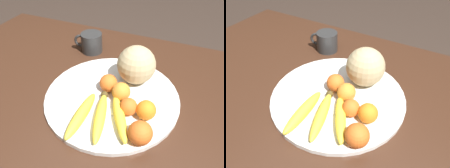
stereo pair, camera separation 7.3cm
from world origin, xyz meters
TOP-DOWN VIEW (x-y plane):
  - kitchen_table at (0.00, 0.00)m, footprint 1.48×0.87m
  - fruit_bowl at (-0.08, 0.06)m, footprint 0.47×0.47m
  - melon at (-0.13, -0.05)m, footprint 0.14×0.14m
  - banana_bunch at (-0.08, 0.18)m, footprint 0.20×0.22m
  - orange_front_left at (-0.16, 0.11)m, footprint 0.06×0.06m
  - orange_front_right at (-0.21, 0.11)m, footprint 0.06×0.06m
  - orange_mid_center at (-0.11, 0.06)m, footprint 0.06×0.06m
  - orange_back_left at (-0.22, 0.20)m, footprint 0.07×0.07m
  - orange_back_right at (-0.06, 0.03)m, footprint 0.06×0.06m
  - produce_tag at (-0.10, 0.14)m, footprint 0.08×0.06m
  - ceramic_mug at (0.13, -0.20)m, footprint 0.13×0.10m

SIDE VIEW (x-z plane):
  - kitchen_table at x=0.00m, z-range 0.28..1.03m
  - fruit_bowl at x=-0.08m, z-range 0.75..0.77m
  - produce_tag at x=-0.10m, z-range 0.77..0.77m
  - banana_bunch at x=-0.08m, z-range 0.77..0.80m
  - orange_front_left at x=-0.16m, z-range 0.77..0.82m
  - ceramic_mug at x=0.13m, z-range 0.75..0.84m
  - orange_front_right at x=-0.21m, z-range 0.77..0.83m
  - orange_back_right at x=-0.06m, z-range 0.77..0.83m
  - orange_mid_center at x=-0.11m, z-range 0.77..0.83m
  - orange_back_left at x=-0.22m, z-range 0.77..0.84m
  - melon at x=-0.13m, z-range 0.77..0.91m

